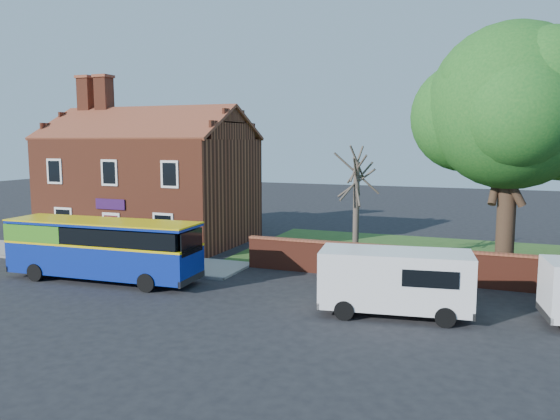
% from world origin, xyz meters
% --- Properties ---
extents(ground, '(120.00, 120.00, 0.00)m').
position_xyz_m(ground, '(0.00, 0.00, 0.00)').
color(ground, black).
rests_on(ground, ground).
extents(pavement, '(18.00, 3.50, 0.12)m').
position_xyz_m(pavement, '(-7.00, 5.75, 0.06)').
color(pavement, gray).
rests_on(pavement, ground).
extents(kerb, '(18.00, 0.15, 0.14)m').
position_xyz_m(kerb, '(-7.00, 4.00, 0.07)').
color(kerb, slate).
rests_on(kerb, ground).
extents(grass_strip, '(26.00, 12.00, 0.04)m').
position_xyz_m(grass_strip, '(13.00, 13.00, 0.02)').
color(grass_strip, '#426B28').
rests_on(grass_strip, ground).
extents(shop_building, '(12.30, 8.13, 10.50)m').
position_xyz_m(shop_building, '(-7.02, 11.50, 3.41)').
color(shop_building, brown).
rests_on(shop_building, ground).
extents(boundary_wall, '(22.00, 0.38, 1.60)m').
position_xyz_m(boundary_wall, '(13.00, 7.00, 0.81)').
color(boundary_wall, maroon).
rests_on(boundary_wall, ground).
extents(bus, '(9.27, 2.80, 2.80)m').
position_xyz_m(bus, '(-3.45, 2.00, 1.59)').
color(bus, navy).
rests_on(bus, ground).
extents(van_near, '(5.72, 2.95, 2.40)m').
position_xyz_m(van_near, '(10.20, 1.86, 1.35)').
color(van_near, white).
rests_on(van_near, ground).
extents(large_tree, '(9.69, 7.66, 11.82)m').
position_xyz_m(large_tree, '(14.14, 9.97, 7.74)').
color(large_tree, black).
rests_on(large_tree, ground).
extents(bare_tree, '(2.20, 2.62, 5.86)m').
position_xyz_m(bare_tree, '(7.03, 8.82, 3.01)').
color(bare_tree, '#4C4238').
rests_on(bare_tree, ground).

